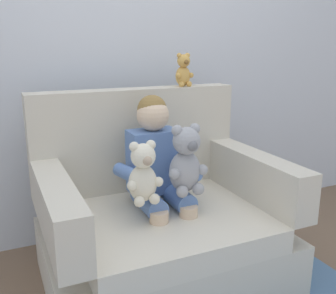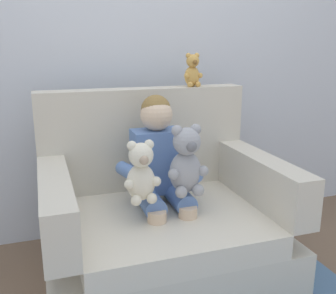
% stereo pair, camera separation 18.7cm
% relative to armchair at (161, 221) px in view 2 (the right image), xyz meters
% --- Properties ---
extents(ground_plane, '(8.00, 8.00, 0.00)m').
position_rel_armchair_xyz_m(ground_plane, '(0.00, -0.05, -0.31)').
color(ground_plane, brown).
extents(back_wall, '(6.00, 0.10, 2.60)m').
position_rel_armchair_xyz_m(back_wall, '(0.00, 0.66, 0.99)').
color(back_wall, silver).
rests_on(back_wall, ground).
extents(armchair, '(1.21, 0.92, 0.99)m').
position_rel_armchair_xyz_m(armchair, '(0.00, 0.00, 0.00)').
color(armchair, beige).
rests_on(armchair, ground).
extents(seated_child, '(0.45, 0.39, 0.82)m').
position_rel_armchair_xyz_m(seated_child, '(0.01, 0.02, 0.30)').
color(seated_child, '#597AB7').
rests_on(seated_child, armchair).
extents(plush_cream, '(0.18, 0.14, 0.30)m').
position_rel_armchair_xyz_m(plush_cream, '(-0.14, -0.15, 0.34)').
color(plush_cream, silver).
rests_on(plush_cream, armchair).
extents(plush_grey, '(0.21, 0.17, 0.35)m').
position_rel_armchair_xyz_m(plush_grey, '(0.09, -0.12, 0.36)').
color(plush_grey, '#9E9EA3').
rests_on(plush_grey, armchair).
extents(plush_honey_on_backrest, '(0.12, 0.09, 0.20)m').
position_rel_armchair_xyz_m(plush_honey_on_backrest, '(0.30, 0.33, 0.77)').
color(plush_honey_on_backrest, gold).
rests_on(plush_honey_on_backrest, armchair).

